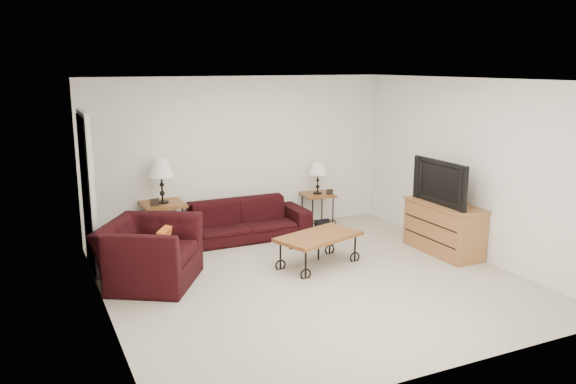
{
  "coord_description": "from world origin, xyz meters",
  "views": [
    {
      "loc": [
        -3.23,
        -6.17,
        2.68
      ],
      "look_at": [
        0.0,
        0.7,
        1.0
      ],
      "focal_mm": 36.11,
      "sensor_mm": 36.0,
      "label": 1
    }
  ],
  "objects_px": {
    "lamp_left": "(162,181)",
    "backpack": "(318,220)",
    "television": "(446,182)",
    "side_table_left": "(164,224)",
    "lamp_right": "(318,177)",
    "tv_stand": "(444,228)",
    "sofa": "(243,220)",
    "coffee_table": "(318,250)",
    "armchair": "(150,253)",
    "side_table_right": "(317,210)"
  },
  "relations": [
    {
      "from": "sofa",
      "to": "armchair",
      "type": "distance_m",
      "value": 2.14
    },
    {
      "from": "side_table_right",
      "to": "tv_stand",
      "type": "height_order",
      "value": "tv_stand"
    },
    {
      "from": "side_table_right",
      "to": "armchair",
      "type": "relative_size",
      "value": 0.46
    },
    {
      "from": "sofa",
      "to": "television",
      "type": "xyz_separation_m",
      "value": [
        2.37,
        -1.87,
        0.75
      ]
    },
    {
      "from": "tv_stand",
      "to": "lamp_right",
      "type": "bearing_deg",
      "value": 115.4
    },
    {
      "from": "tv_stand",
      "to": "television",
      "type": "height_order",
      "value": "television"
    },
    {
      "from": "lamp_right",
      "to": "armchair",
      "type": "bearing_deg",
      "value": -155.04
    },
    {
      "from": "armchair",
      "to": "tv_stand",
      "type": "distance_m",
      "value": 4.15
    },
    {
      "from": "coffee_table",
      "to": "tv_stand",
      "type": "distance_m",
      "value": 1.93
    },
    {
      "from": "television",
      "to": "backpack",
      "type": "distance_m",
      "value": 2.14
    },
    {
      "from": "television",
      "to": "lamp_right",
      "type": "bearing_deg",
      "value": -155.06
    },
    {
      "from": "sofa",
      "to": "tv_stand",
      "type": "bearing_deg",
      "value": -38.08
    },
    {
      "from": "television",
      "to": "backpack",
      "type": "relative_size",
      "value": 2.26
    },
    {
      "from": "side_table_right",
      "to": "armchair",
      "type": "distance_m",
      "value": 3.46
    },
    {
      "from": "sofa",
      "to": "lamp_right",
      "type": "relative_size",
      "value": 3.72
    },
    {
      "from": "tv_stand",
      "to": "backpack",
      "type": "xyz_separation_m",
      "value": [
        -1.21,
        1.58,
        -0.12
      ]
    },
    {
      "from": "side_table_left",
      "to": "side_table_right",
      "type": "distance_m",
      "value": 2.61
    },
    {
      "from": "lamp_right",
      "to": "armchair",
      "type": "distance_m",
      "value": 3.48
    },
    {
      "from": "side_table_right",
      "to": "lamp_right",
      "type": "xyz_separation_m",
      "value": [
        0.0,
        0.0,
        0.55
      ]
    },
    {
      "from": "sofa",
      "to": "side_table_right",
      "type": "distance_m",
      "value": 1.43
    },
    {
      "from": "coffee_table",
      "to": "backpack",
      "type": "bearing_deg",
      "value": 62.08
    },
    {
      "from": "armchair",
      "to": "backpack",
      "type": "distance_m",
      "value": 3.06
    },
    {
      "from": "lamp_left",
      "to": "lamp_right",
      "type": "height_order",
      "value": "lamp_left"
    },
    {
      "from": "coffee_table",
      "to": "lamp_right",
      "type": "bearing_deg",
      "value": 62.4
    },
    {
      "from": "lamp_left",
      "to": "armchair",
      "type": "xyz_separation_m",
      "value": [
        -0.52,
        -1.46,
        -0.6
      ]
    },
    {
      "from": "television",
      "to": "side_table_left",
      "type": "bearing_deg",
      "value": -119.91
    },
    {
      "from": "sofa",
      "to": "tv_stand",
      "type": "relative_size",
      "value": 1.68
    },
    {
      "from": "lamp_right",
      "to": "armchair",
      "type": "xyz_separation_m",
      "value": [
        -3.13,
        -1.46,
        -0.44
      ]
    },
    {
      "from": "side_table_left",
      "to": "tv_stand",
      "type": "relative_size",
      "value": 0.54
    },
    {
      "from": "side_table_left",
      "to": "backpack",
      "type": "xyz_separation_m",
      "value": [
        2.38,
        -0.47,
        -0.09
      ]
    },
    {
      "from": "side_table_right",
      "to": "lamp_left",
      "type": "bearing_deg",
      "value": 180.0
    },
    {
      "from": "tv_stand",
      "to": "television",
      "type": "distance_m",
      "value": 0.68
    },
    {
      "from": "coffee_table",
      "to": "tv_stand",
      "type": "bearing_deg",
      "value": -8.42
    },
    {
      "from": "television",
      "to": "sofa",
      "type": "bearing_deg",
      "value": -128.32
    },
    {
      "from": "side_table_right",
      "to": "backpack",
      "type": "height_order",
      "value": "side_table_right"
    },
    {
      "from": "side_table_left",
      "to": "lamp_left",
      "type": "relative_size",
      "value": 1.0
    },
    {
      "from": "sofa",
      "to": "armchair",
      "type": "relative_size",
      "value": 1.7
    },
    {
      "from": "side_table_left",
      "to": "tv_stand",
      "type": "distance_m",
      "value": 4.13
    },
    {
      "from": "lamp_right",
      "to": "sofa",
      "type": "bearing_deg",
      "value": -172.75
    },
    {
      "from": "lamp_left",
      "to": "backpack",
      "type": "bearing_deg",
      "value": -11.2
    },
    {
      "from": "sofa",
      "to": "coffee_table",
      "type": "xyz_separation_m",
      "value": [
        0.49,
        -1.59,
        -0.08
      ]
    },
    {
      "from": "side_table_left",
      "to": "armchair",
      "type": "height_order",
      "value": "armchair"
    },
    {
      "from": "lamp_left",
      "to": "sofa",
      "type": "bearing_deg",
      "value": -8.54
    },
    {
      "from": "sofa",
      "to": "television",
      "type": "distance_m",
      "value": 3.11
    },
    {
      "from": "sofa",
      "to": "backpack",
      "type": "distance_m",
      "value": 1.21
    },
    {
      "from": "side_table_left",
      "to": "side_table_right",
      "type": "bearing_deg",
      "value": 0.0
    },
    {
      "from": "sofa",
      "to": "armchair",
      "type": "height_order",
      "value": "armchair"
    },
    {
      "from": "side_table_right",
      "to": "lamp_right",
      "type": "relative_size",
      "value": 1.0
    },
    {
      "from": "lamp_right",
      "to": "tv_stand",
      "type": "distance_m",
      "value": 2.32
    },
    {
      "from": "lamp_right",
      "to": "tv_stand",
      "type": "bearing_deg",
      "value": -64.6
    }
  ]
}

